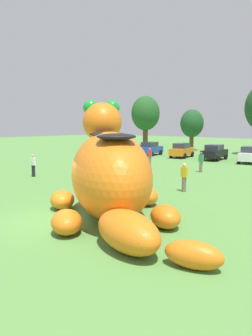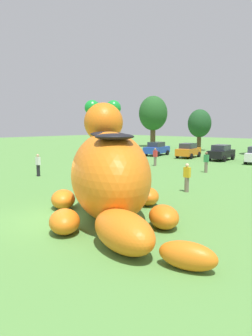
{
  "view_description": "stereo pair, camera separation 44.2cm",
  "coord_description": "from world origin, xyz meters",
  "px_view_note": "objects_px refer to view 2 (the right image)",
  "views": [
    {
      "loc": [
        10.9,
        -7.79,
        4.01
      ],
      "look_at": [
        1.45,
        2.89,
        2.05
      ],
      "focal_mm": 34.47,
      "sensor_mm": 36.0,
      "label": 1
    },
    {
      "loc": [
        11.22,
        -7.5,
        4.01
      ],
      "look_at": [
        1.45,
        2.89,
        2.05
      ],
      "focal_mm": 34.47,
      "sensor_mm": 36.0,
      "label": 2
    }
  ],
  "objects_px": {
    "spectator_near_inflatable": "(155,157)",
    "car_orange": "(188,150)",
    "car_blue": "(157,149)",
    "spectator_by_cars": "(187,178)",
    "spectator_wandering": "(143,165)",
    "spectator_far_side": "(38,165)",
    "spectator_mid_field": "(206,162)",
    "car_black": "(221,153)",
    "giant_inflatable_creature": "(110,174)"
  },
  "relations": [
    {
      "from": "spectator_wandering",
      "to": "car_blue",
      "type": "bearing_deg",
      "value": 124.15
    },
    {
      "from": "spectator_near_inflatable",
      "to": "spectator_by_cars",
      "type": "height_order",
      "value": "same"
    },
    {
      "from": "giant_inflatable_creature",
      "to": "spectator_mid_field",
      "type": "height_order",
      "value": "giant_inflatable_creature"
    },
    {
      "from": "giant_inflatable_creature",
      "to": "spectator_by_cars",
      "type": "distance_m",
      "value": 6.79
    },
    {
      "from": "giant_inflatable_creature",
      "to": "car_orange",
      "type": "bearing_deg",
      "value": 115.14
    },
    {
      "from": "car_black",
      "to": "spectator_near_inflatable",
      "type": "bearing_deg",
      "value": -105.11
    },
    {
      "from": "spectator_near_inflatable",
      "to": "spectator_far_side",
      "type": "xyz_separation_m",
      "value": [
        -2.75,
        -11.02,
        0.0
      ]
    },
    {
      "from": "car_blue",
      "to": "car_orange",
      "type": "height_order",
      "value": "same"
    },
    {
      "from": "giant_inflatable_creature",
      "to": "car_blue",
      "type": "bearing_deg",
      "value": 123.79
    },
    {
      "from": "spectator_near_inflatable",
      "to": "spectator_by_cars",
      "type": "distance_m",
      "value": 11.99
    },
    {
      "from": "spectator_mid_field",
      "to": "spectator_wandering",
      "type": "xyz_separation_m",
      "value": [
        -2.83,
        -4.71,
        0.0
      ]
    },
    {
      "from": "car_black",
      "to": "spectator_near_inflatable",
      "type": "distance_m",
      "value": 9.07
    },
    {
      "from": "spectator_wandering",
      "to": "spectator_by_cars",
      "type": "bearing_deg",
      "value": -26.68
    },
    {
      "from": "car_orange",
      "to": "spectator_wandering",
      "type": "xyz_separation_m",
      "value": [
        4.72,
        -13.91,
        -0.01
      ]
    },
    {
      "from": "car_blue",
      "to": "spectator_far_side",
      "type": "relative_size",
      "value": 2.52
    },
    {
      "from": "car_blue",
      "to": "spectator_near_inflatable",
      "type": "relative_size",
      "value": 2.52
    },
    {
      "from": "giant_inflatable_creature",
      "to": "spectator_by_cars",
      "type": "xyz_separation_m",
      "value": [
        -0.46,
        6.7,
        -1.05
      ]
    },
    {
      "from": "car_black",
      "to": "spectator_wandering",
      "type": "height_order",
      "value": "car_black"
    },
    {
      "from": "spectator_near_inflatable",
      "to": "car_orange",
      "type": "bearing_deg",
      "value": 101.86
    },
    {
      "from": "spectator_mid_field",
      "to": "spectator_far_side",
      "type": "bearing_deg",
      "value": -128.86
    },
    {
      "from": "spectator_near_inflatable",
      "to": "spectator_wandering",
      "type": "distance_m",
      "value": 5.96
    },
    {
      "from": "car_blue",
      "to": "car_black",
      "type": "xyz_separation_m",
      "value": [
        8.61,
        0.49,
        0.0
      ]
    },
    {
      "from": "car_blue",
      "to": "spectator_mid_field",
      "type": "xyz_separation_m",
      "value": [
        11.97,
        -8.77,
        -0.01
      ]
    },
    {
      "from": "giant_inflatable_creature",
      "to": "car_black",
      "type": "distance_m",
      "value": 24.62
    },
    {
      "from": "spectator_near_inflatable",
      "to": "spectator_mid_field",
      "type": "xyz_separation_m",
      "value": [
        5.72,
        -0.5,
        0.0
      ]
    },
    {
      "from": "spectator_far_side",
      "to": "car_black",
      "type": "bearing_deg",
      "value": 75.5
    },
    {
      "from": "car_black",
      "to": "spectator_mid_field",
      "type": "xyz_separation_m",
      "value": [
        3.36,
        -9.26,
        -0.01
      ]
    },
    {
      "from": "car_black",
      "to": "car_blue",
      "type": "bearing_deg",
      "value": -176.76
    },
    {
      "from": "car_black",
      "to": "spectator_mid_field",
      "type": "distance_m",
      "value": 9.85
    },
    {
      "from": "spectator_mid_field",
      "to": "spectator_wandering",
      "type": "height_order",
      "value": "same"
    },
    {
      "from": "car_black",
      "to": "giant_inflatable_creature",
      "type": "bearing_deg",
      "value": -73.78
    },
    {
      "from": "spectator_wandering",
      "to": "spectator_far_side",
      "type": "xyz_separation_m",
      "value": [
        -5.64,
        -5.8,
        0.0
      ]
    },
    {
      "from": "giant_inflatable_creature",
      "to": "spectator_near_inflatable",
      "type": "distance_m",
      "value": 17.53
    },
    {
      "from": "spectator_by_cars",
      "to": "spectator_near_inflatable",
      "type": "bearing_deg",
      "value": 137.05
    },
    {
      "from": "car_orange",
      "to": "spectator_near_inflatable",
      "type": "relative_size",
      "value": 2.54
    },
    {
      "from": "car_blue",
      "to": "spectator_wandering",
      "type": "height_order",
      "value": "car_blue"
    },
    {
      "from": "car_orange",
      "to": "spectator_far_side",
      "type": "xyz_separation_m",
      "value": [
        -0.92,
        -19.72,
        -0.01
      ]
    },
    {
      "from": "spectator_by_cars",
      "to": "spectator_wandering",
      "type": "bearing_deg",
      "value": 153.32
    },
    {
      "from": "car_blue",
      "to": "spectator_by_cars",
      "type": "relative_size",
      "value": 2.52
    },
    {
      "from": "car_orange",
      "to": "spectator_wandering",
      "type": "distance_m",
      "value": 14.69
    },
    {
      "from": "car_blue",
      "to": "spectator_by_cars",
      "type": "xyz_separation_m",
      "value": [
        15.02,
        -16.43,
        -0.01
      ]
    },
    {
      "from": "giant_inflatable_creature",
      "to": "spectator_by_cars",
      "type": "bearing_deg",
      "value": 93.9
    },
    {
      "from": "car_blue",
      "to": "spectator_wandering",
      "type": "relative_size",
      "value": 2.52
    },
    {
      "from": "car_orange",
      "to": "spectator_mid_field",
      "type": "xyz_separation_m",
      "value": [
        7.55,
        -9.2,
        -0.01
      ]
    },
    {
      "from": "car_blue",
      "to": "spectator_near_inflatable",
      "type": "xyz_separation_m",
      "value": [
        6.25,
        -8.26,
        -0.01
      ]
    },
    {
      "from": "spectator_near_inflatable",
      "to": "spectator_wandering",
      "type": "height_order",
      "value": "same"
    },
    {
      "from": "car_orange",
      "to": "spectator_by_cars",
      "type": "xyz_separation_m",
      "value": [
        10.6,
        -16.87,
        -0.01
      ]
    },
    {
      "from": "car_orange",
      "to": "car_black",
      "type": "bearing_deg",
      "value": 0.72
    },
    {
      "from": "car_black",
      "to": "spectator_far_side",
      "type": "distance_m",
      "value": 20.42
    },
    {
      "from": "spectator_near_inflatable",
      "to": "spectator_by_cars",
      "type": "relative_size",
      "value": 1.0
    }
  ]
}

